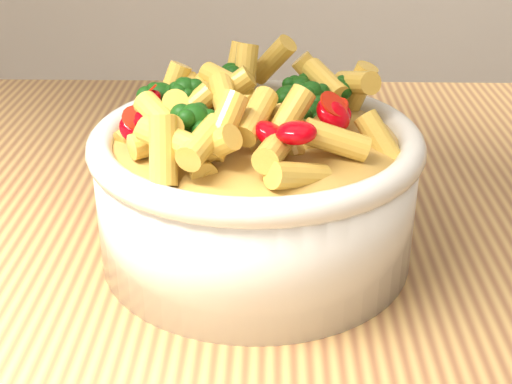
{
  "coord_description": "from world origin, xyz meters",
  "views": [
    {
      "loc": [
        -0.07,
        -0.56,
        1.21
      ],
      "look_at": [
        -0.09,
        -0.06,
        0.95
      ],
      "focal_mm": 50.0,
      "sensor_mm": 36.0,
      "label": 1
    }
  ],
  "objects": [
    {
      "name": "pasta_salad",
      "position": [
        -0.09,
        -0.06,
        1.02
      ],
      "size": [
        0.2,
        0.2,
        0.05
      ],
      "color": "#ECBD4A",
      "rests_on": "serving_bowl"
    },
    {
      "name": "serving_bowl",
      "position": [
        -0.09,
        -0.06,
        0.96
      ],
      "size": [
        0.26,
        0.26,
        0.11
      ],
      "color": "silver",
      "rests_on": "table"
    },
    {
      "name": "table",
      "position": [
        0.0,
        0.0,
        0.8
      ],
      "size": [
        1.2,
        0.8,
        0.9
      ],
      "color": "tan",
      "rests_on": "ground"
    }
  ]
}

